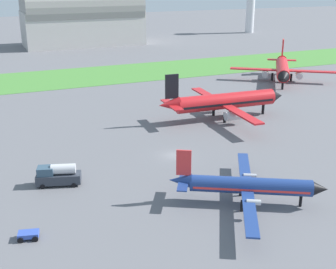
% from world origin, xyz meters
% --- Properties ---
extents(ground_plane, '(600.00, 600.00, 0.00)m').
position_xyz_m(ground_plane, '(0.00, 0.00, 0.00)').
color(ground_plane, slate).
extents(grass_taxiway_strip, '(360.00, 28.00, 0.08)m').
position_xyz_m(grass_taxiway_strip, '(0.00, 69.83, 0.04)').
color(grass_taxiway_strip, '#478438').
rests_on(grass_taxiway_strip, ground_plane).
extents(airplane_foreground_turboprop, '(19.67, 22.57, 7.49)m').
position_xyz_m(airplane_foreground_turboprop, '(1.87, -19.95, 2.74)').
color(airplane_foreground_turboprop, navy).
rests_on(airplane_foreground_turboprop, ground_plane).
extents(airplane_parked_jet_far, '(25.97, 26.15, 10.69)m').
position_xyz_m(airplane_parked_jet_far, '(52.10, 40.48, 3.85)').
color(airplane_parked_jet_far, red).
rests_on(airplane_parked_jet_far, ground_plane).
extents(airplane_midfield_jet, '(29.56, 30.14, 10.65)m').
position_xyz_m(airplane_midfield_jet, '(18.24, 15.39, 3.84)').
color(airplane_midfield_jet, red).
rests_on(airplane_midfield_jet, ground_plane).
extents(baggage_cart_near_gate, '(2.72, 2.26, 0.90)m').
position_xyz_m(baggage_cart_near_gate, '(-26.71, -17.41, 0.57)').
color(baggage_cart_near_gate, '#334FB2').
rests_on(baggage_cart_near_gate, ground_plane).
extents(fuel_truck_midfield, '(6.92, 4.16, 3.29)m').
position_xyz_m(fuel_truck_midfield, '(-20.78, -3.92, 1.58)').
color(fuel_truck_midfield, '#2D333D').
rests_on(fuel_truck_midfield, ground_plane).
extents(hangar_distant, '(50.95, 25.11, 29.68)m').
position_xyz_m(hangar_distant, '(15.63, 135.85, 13.69)').
color(hangar_distant, '#BCB7B2').
rests_on(hangar_distant, ground_plane).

